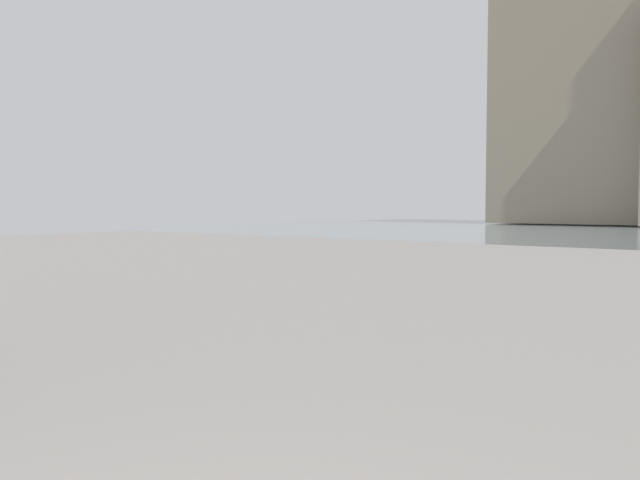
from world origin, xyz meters
name	(u,v)px	position (x,y,z in m)	size (l,w,h in m)	color
building_annex	(580,99)	(18.29, -65.81, 12.24)	(15.00, 10.40, 26.53)	gray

